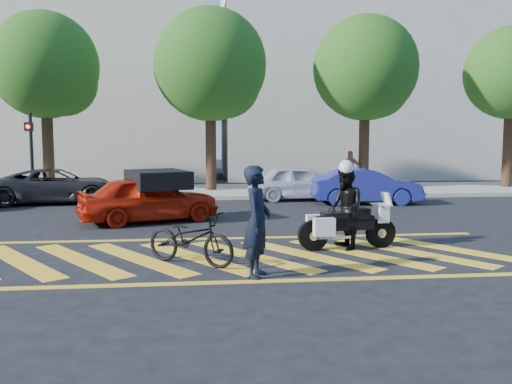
{
  "coord_description": "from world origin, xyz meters",
  "views": [
    {
      "loc": [
        -0.54,
        -10.49,
        2.37
      ],
      "look_at": [
        0.82,
        2.18,
        1.05
      ],
      "focal_mm": 38.0,
      "sensor_mm": 36.0,
      "label": 1
    }
  ],
  "objects": [
    {
      "name": "tree_left",
      "position": [
        -6.37,
        12.06,
        4.99
      ],
      "size": [
        4.2,
        4.2,
        7.26
      ],
      "color": "black",
      "rests_on": "ground"
    },
    {
      "name": "parked_mid_right",
      "position": [
        3.18,
        9.2,
        0.65
      ],
      "size": [
        3.83,
        1.61,
        1.29
      ],
      "primitive_type": "imported",
      "rotation": [
        0.0,
        0.0,
        1.55
      ],
      "color": "silver",
      "rests_on": "ground"
    },
    {
      "name": "building_left",
      "position": [
        -8.0,
        21.0,
        5.0
      ],
      "size": [
        16.0,
        8.0,
        10.0
      ],
      "primitive_type": "cube",
      "color": "beige",
      "rests_on": "ground"
    },
    {
      "name": "bicycle",
      "position": [
        -0.69,
        -0.58,
        0.49
      ],
      "size": [
        1.91,
        1.61,
        0.98
      ],
      "primitive_type": "imported",
      "rotation": [
        0.0,
        0.0,
        0.96
      ],
      "color": "black",
      "rests_on": "ground"
    },
    {
      "name": "officer_bike",
      "position": [
        0.43,
        -1.59,
        0.94
      ],
      "size": [
        0.64,
        0.79,
        1.89
      ],
      "primitive_type": "imported",
      "rotation": [
        0.0,
        0.0,
        1.26
      ],
      "color": "black",
      "rests_on": "ground"
    },
    {
      "name": "pedestrian_right",
      "position": [
        5.9,
        11.88,
        0.95
      ],
      "size": [
        0.96,
        0.44,
        1.6
      ],
      "primitive_type": "imported",
      "rotation": [
        0.0,
        0.0,
        3.08
      ],
      "color": "#9F5748",
      "rests_on": "sidewalk"
    },
    {
      "name": "signal_pole",
      "position": [
        -6.5,
        9.74,
        1.92
      ],
      "size": [
        0.28,
        0.43,
        3.2
      ],
      "color": "black",
      "rests_on": "ground"
    },
    {
      "name": "sidewalk",
      "position": [
        0.0,
        12.0,
        0.07
      ],
      "size": [
        60.0,
        5.0,
        0.15
      ],
      "primitive_type": "cube",
      "color": "#9E998E",
      "rests_on": "ground"
    },
    {
      "name": "crosswalk",
      "position": [
        -0.04,
        0.0,
        0.0
      ],
      "size": [
        12.33,
        4.0,
        0.01
      ],
      "color": "yellow",
      "rests_on": "ground"
    },
    {
      "name": "tree_right",
      "position": [
        6.63,
        12.06,
        5.05
      ],
      "size": [
        4.4,
        4.4,
        7.41
      ],
      "color": "black",
      "rests_on": "ground"
    },
    {
      "name": "officer_moto",
      "position": [
        2.52,
        0.46,
        0.87
      ],
      "size": [
        0.74,
        0.9,
        1.73
      ],
      "primitive_type": "imported",
      "rotation": [
        0.0,
        0.0,
        -1.47
      ],
      "color": "black",
      "rests_on": "ground"
    },
    {
      "name": "parked_mid_left",
      "position": [
        -5.5,
        9.2,
        0.61
      ],
      "size": [
        4.62,
        2.51,
        1.23
      ],
      "primitive_type": "imported",
      "rotation": [
        0.0,
        0.0,
        1.68
      ],
      "color": "black",
      "rests_on": "ground"
    },
    {
      "name": "red_convertible",
      "position": [
        -1.9,
        4.58,
        0.65
      ],
      "size": [
        4.1,
        2.77,
        1.3
      ],
      "primitive_type": "imported",
      "rotation": [
        0.0,
        0.0,
        1.93
      ],
      "color": "#AD1A07",
      "rests_on": "ground"
    },
    {
      "name": "building_right",
      "position": [
        9.0,
        21.0,
        5.5
      ],
      "size": [
        16.0,
        8.0,
        11.0
      ],
      "primitive_type": "cube",
      "color": "beige",
      "rests_on": "ground"
    },
    {
      "name": "police_motorcycle",
      "position": [
        2.53,
        0.45,
        0.51
      ],
      "size": [
        2.14,
        0.71,
        0.94
      ],
      "rotation": [
        0.0,
        0.0,
        0.1
      ],
      "color": "black",
      "rests_on": "ground"
    },
    {
      "name": "tree_center",
      "position": [
        0.13,
        12.06,
        5.1
      ],
      "size": [
        4.6,
        4.6,
        7.56
      ],
      "color": "black",
      "rests_on": "ground"
    },
    {
      "name": "ground",
      "position": [
        0.0,
        0.0,
        0.0
      ],
      "size": [
        90.0,
        90.0,
        0.0
      ],
      "primitive_type": "plane",
      "color": "black",
      "rests_on": "ground"
    },
    {
      "name": "parked_right",
      "position": [
        5.3,
        7.8,
        0.62
      ],
      "size": [
        3.86,
        1.54,
        1.25
      ],
      "primitive_type": "imported",
      "rotation": [
        0.0,
        0.0,
        1.51
      ],
      "color": "navy",
      "rests_on": "ground"
    }
  ]
}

